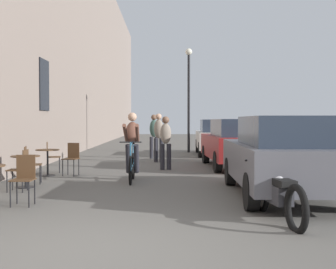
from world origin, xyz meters
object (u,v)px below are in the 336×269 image
at_px(cafe_chair_mid_toward_wall, 21,167).
at_px(parked_car_nearest, 283,155).
at_px(cafe_chair_mid_toward_street, 30,162).
at_px(cyclist_on_bicycle, 132,149).
at_px(cafe_table_mid, 25,164).
at_px(cafe_table_far, 48,157).
at_px(cafe_chair_far_toward_wall, 51,155).
at_px(cafe_chair_near_toward_wall, 24,176).
at_px(street_lamp, 189,87).
at_px(pedestrian_near, 166,140).
at_px(parked_car_second, 237,143).
at_px(cafe_chair_far_toward_street, 72,157).
at_px(pedestrian_far, 154,134).
at_px(parked_motorcycle, 277,193).
at_px(parked_car_third, 218,137).
at_px(pedestrian_mid, 159,135).

bearing_deg(cafe_chair_mid_toward_wall, parked_car_nearest, -7.82).
distance_m(cafe_chair_mid_toward_street, cyclist_on_bicycle, 2.46).
bearing_deg(cafe_table_mid, cafe_table_far, 91.86).
height_order(cafe_table_far, cafe_chair_far_toward_wall, cafe_chair_far_toward_wall).
height_order(cafe_chair_near_toward_wall, cafe_chair_far_toward_wall, same).
bearing_deg(cafe_chair_near_toward_wall, cafe_table_far, 99.31).
bearing_deg(street_lamp, pedestrian_near, -98.43).
relative_size(cafe_chair_near_toward_wall, street_lamp, 0.18).
xyz_separation_m(pedestrian_near, parked_car_nearest, (2.30, -4.93, -0.10)).
bearing_deg(cafe_chair_far_toward_wall, parked_car_second, 13.85).
relative_size(cafe_chair_near_toward_wall, cafe_table_far, 1.24).
xyz_separation_m(cafe_table_mid, cafe_chair_far_toward_street, (0.58, 2.22, -0.00)).
height_order(pedestrian_near, parked_car_nearest, pedestrian_near).
distance_m(pedestrian_far, parked_car_nearest, 9.37).
relative_size(cafe_table_mid, parked_motorcycle, 0.34).
bearing_deg(parked_motorcycle, cafe_table_mid, 145.88).
bearing_deg(cyclist_on_bicycle, cafe_chair_near_toward_wall, -118.26).
bearing_deg(pedestrian_near, cafe_chair_near_toward_wall, -113.97).
bearing_deg(parked_car_second, cafe_chair_near_toward_wall, -127.66).
bearing_deg(cafe_table_mid, cafe_chair_mid_toward_wall, -82.30).
relative_size(street_lamp, parked_car_third, 1.11).
distance_m(pedestrian_near, street_lamp, 7.83).
xyz_separation_m(pedestrian_near, pedestrian_mid, (-0.25, 2.45, 0.07)).
bearing_deg(cafe_table_far, cafe_chair_mid_toward_wall, -86.92).
relative_size(cafe_chair_mid_toward_wall, street_lamp, 0.18).
height_order(cyclist_on_bicycle, parked_car_third, cyclist_on_bicycle).
height_order(cyclist_on_bicycle, pedestrian_mid, pedestrian_mid).
bearing_deg(pedestrian_far, cafe_table_mid, -109.41).
bearing_deg(parked_car_nearest, pedestrian_far, 107.14).
height_order(cafe_chair_far_toward_street, cafe_chair_far_toward_wall, same).
distance_m(cafe_table_far, cafe_chair_far_toward_street, 0.65).
height_order(parked_car_nearest, parked_motorcycle, parked_car_nearest).
distance_m(cafe_chair_mid_toward_wall, cafe_table_far, 2.71).
distance_m(cafe_chair_mid_toward_street, cafe_table_far, 1.56).
xyz_separation_m(cafe_chair_near_toward_wall, parked_car_nearest, (4.83, 0.77, 0.31)).
relative_size(cafe_chair_far_toward_wall, pedestrian_mid, 0.51).
distance_m(cafe_chair_far_toward_wall, parked_car_second, 5.76).
distance_m(cafe_chair_mid_toward_street, parked_motorcycle, 6.26).
height_order(pedestrian_mid, parked_car_third, pedestrian_mid).
relative_size(cafe_chair_far_toward_street, pedestrian_far, 0.51).
bearing_deg(street_lamp, parked_car_second, -80.24).
bearing_deg(pedestrian_mid, cafe_table_mid, -115.52).
relative_size(cafe_chair_mid_toward_street, pedestrian_far, 0.51).
xyz_separation_m(parked_car_nearest, parked_car_second, (-0.01, 5.48, -0.02)).
bearing_deg(cafe_table_mid, cafe_chair_near_toward_wall, -73.28).
bearing_deg(cafe_chair_far_toward_wall, parked_car_third, 49.72).
height_order(cafe_table_far, parked_motorcycle, parked_motorcycle).
bearing_deg(parked_car_second, pedestrian_far, 128.33).
xyz_separation_m(cafe_chair_far_toward_street, parked_motorcycle, (4.26, -5.50, -0.11)).
bearing_deg(pedestrian_near, cafe_table_mid, -131.00).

